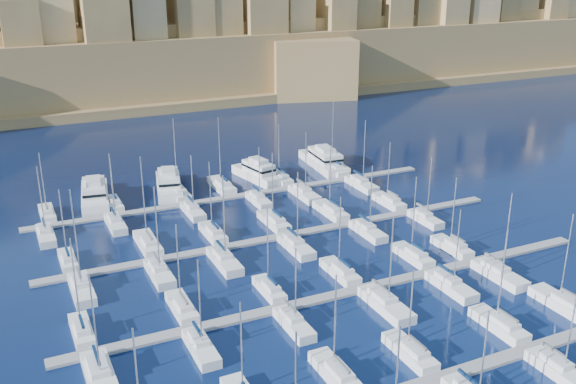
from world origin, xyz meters
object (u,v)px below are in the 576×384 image
sailboat_2 (336,373)px  motor_yacht_b (169,183)px  sailboat_4 (499,325)px  motor_yacht_a (95,193)px  motor_yacht_d (324,160)px  motor_yacht_c (258,172)px

sailboat_2 → motor_yacht_b: sailboat_2 is taller
sailboat_4 → motor_yacht_b: (-24.41, 69.96, 0.98)m
motor_yacht_a → sailboat_4: bearing=-60.8°
sailboat_2 → motor_yacht_d: sailboat_2 is taller
sailboat_2 → motor_yacht_a: size_ratio=0.77×
motor_yacht_a → motor_yacht_c: bearing=-2.1°
sailboat_2 → motor_yacht_c: 71.65m
sailboat_2 → motor_yacht_c: (19.23, 69.01, 0.99)m
sailboat_4 → motor_yacht_c: bearing=94.1°
sailboat_2 → motor_yacht_b: 70.00m
sailboat_4 → motor_yacht_d: size_ratio=0.78×
sailboat_2 → motor_yacht_a: 71.91m
motor_yacht_c → sailboat_2: bearing=-105.6°
sailboat_4 → motor_yacht_c: 69.17m
motor_yacht_d → sailboat_2: bearing=-117.3°
motor_yacht_b → sailboat_4: bearing=-70.8°
motor_yacht_c → motor_yacht_d: 17.47m
sailboat_2 → motor_yacht_b: (-0.21, 69.99, 0.99)m
sailboat_2 → sailboat_4: bearing=0.1°
motor_yacht_a → motor_yacht_d: 51.71m
motor_yacht_b → motor_yacht_d: size_ratio=0.92×
sailboat_4 → motor_yacht_d: 71.87m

